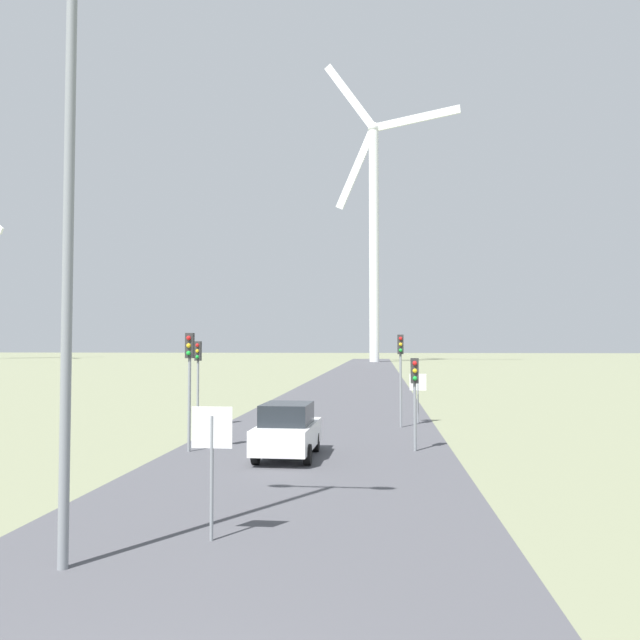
% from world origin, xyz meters
% --- Properties ---
extents(road_surface, '(10.00, 240.00, 0.01)m').
position_xyz_m(road_surface, '(0.00, 48.00, 0.00)').
color(road_surface, '#47474C').
rests_on(road_surface, ground).
extents(streetlamp, '(3.41, 0.32, 11.46)m').
position_xyz_m(streetlamp, '(-2.90, 5.35, 7.06)').
color(streetlamp, gray).
rests_on(streetlamp, ground).
extents(stop_sign_near, '(0.81, 0.07, 2.58)m').
position_xyz_m(stop_sign_near, '(-0.82, 7.07, 1.81)').
color(stop_sign_near, gray).
rests_on(stop_sign_near, ground).
extents(stop_sign_far, '(0.81, 0.07, 2.38)m').
position_xyz_m(stop_sign_far, '(4.27, 25.91, 1.66)').
color(stop_sign_far, gray).
rests_on(stop_sign_far, ground).
extents(traffic_light_post_near_left, '(0.28, 0.34, 4.21)m').
position_xyz_m(traffic_light_post_near_left, '(-4.32, 16.85, 3.08)').
color(traffic_light_post_near_left, gray).
rests_on(traffic_light_post_near_left, ground).
extents(traffic_light_post_near_right, '(0.28, 0.34, 3.31)m').
position_xyz_m(traffic_light_post_near_right, '(3.67, 17.72, 2.43)').
color(traffic_light_post_near_right, gray).
rests_on(traffic_light_post_near_right, ground).
extents(traffic_light_post_mid_left, '(0.28, 0.34, 3.95)m').
position_xyz_m(traffic_light_post_mid_left, '(-5.95, 23.33, 2.90)').
color(traffic_light_post_mid_left, gray).
rests_on(traffic_light_post_mid_left, ground).
extents(traffic_light_post_mid_right, '(0.28, 0.34, 4.26)m').
position_xyz_m(traffic_light_post_mid_right, '(3.38, 24.12, 3.11)').
color(traffic_light_post_mid_right, gray).
rests_on(traffic_light_post_mid_right, ground).
extents(car_approaching, '(1.91, 4.15, 1.83)m').
position_xyz_m(car_approaching, '(-0.67, 16.00, 0.91)').
color(car_approaching, white).
rests_on(car_approaching, ground).
extents(wind_turbine_left, '(30.76, 9.42, 70.51)m').
position_xyz_m(wind_turbine_left, '(1.17, 137.00, 32.52)').
color(wind_turbine_left, silver).
rests_on(wind_turbine_left, ground).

